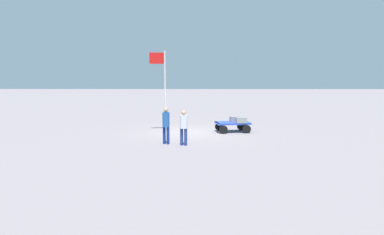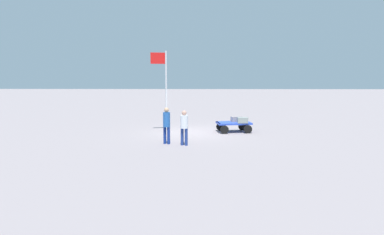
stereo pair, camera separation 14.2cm
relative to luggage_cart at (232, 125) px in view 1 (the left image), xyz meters
The scene contains 7 objects.
ground_plane 2.40m from the luggage_cart, ahead, with size 120.00×120.00×0.00m, color gray.
luggage_cart is the anchor object (origin of this frame).
suitcase_dark 0.67m from the luggage_cart, 143.30° to the left, with size 0.60×0.37×0.32m.
suitcase_tan 0.38m from the luggage_cart, 136.48° to the right, with size 0.64×0.47×0.30m.
worker_lead 5.01m from the luggage_cart, 45.56° to the left, with size 0.43×0.43×1.73m.
worker_trailing 4.72m from the luggage_cart, 55.68° to the left, with size 0.44×0.44×1.63m.
flagpole 4.57m from the luggage_cart, ahead, with size 0.91×0.22×4.58m.
Camera 1 is at (-0.24, 19.60, 3.25)m, focal length 32.73 mm.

